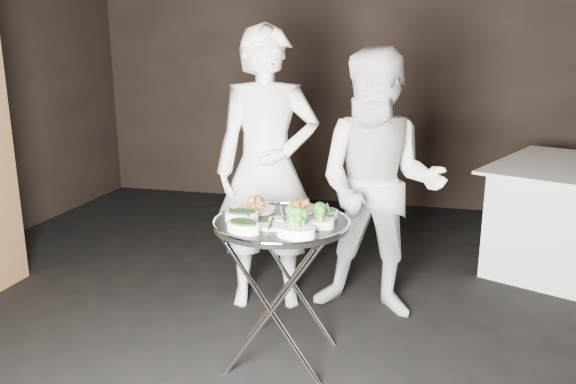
% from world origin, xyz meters
% --- Properties ---
extents(floor, '(6.00, 7.00, 0.05)m').
position_xyz_m(floor, '(0.00, 0.00, -0.03)').
color(floor, black).
rests_on(floor, ground).
extents(wall_back, '(6.00, 0.05, 3.00)m').
position_xyz_m(wall_back, '(0.00, 3.52, 1.50)').
color(wall_back, black).
rests_on(wall_back, floor).
extents(tray_stand, '(0.55, 0.47, 0.81)m').
position_xyz_m(tray_stand, '(0.05, -0.01, 0.45)').
color(tray_stand, silver).
rests_on(tray_stand, floor).
extents(serving_tray, '(0.74, 0.74, 0.04)m').
position_xyz_m(serving_tray, '(0.05, -0.01, 0.82)').
color(serving_tray, black).
rests_on(serving_tray, tray_stand).
extents(potato_plate_a, '(0.23, 0.23, 0.08)m').
position_xyz_m(potato_plate_a, '(-0.14, 0.15, 0.86)').
color(potato_plate_a, beige).
rests_on(potato_plate_a, serving_tray).
extents(potato_plate_b, '(0.19, 0.19, 0.06)m').
position_xyz_m(potato_plate_b, '(0.11, 0.21, 0.85)').
color(potato_plate_b, beige).
rests_on(potato_plate_b, serving_tray).
extents(greens_bowl, '(0.11, 0.11, 0.07)m').
position_xyz_m(greens_bowl, '(0.28, 0.11, 0.86)').
color(greens_bowl, white).
rests_on(greens_bowl, serving_tray).
extents(asparagus_plate_a, '(0.19, 0.14, 0.03)m').
position_xyz_m(asparagus_plate_a, '(0.06, 0.01, 0.84)').
color(asparagus_plate_a, white).
rests_on(asparagus_plate_a, serving_tray).
extents(asparagus_plate_b, '(0.19, 0.13, 0.04)m').
position_xyz_m(asparagus_plate_b, '(0.03, -0.14, 0.84)').
color(asparagus_plate_b, white).
rests_on(asparagus_plate_b, serving_tray).
extents(spinach_bowl_a, '(0.20, 0.15, 0.08)m').
position_xyz_m(spinach_bowl_a, '(-0.16, -0.05, 0.86)').
color(spinach_bowl_a, white).
rests_on(spinach_bowl_a, serving_tray).
extents(spinach_bowl_b, '(0.22, 0.18, 0.08)m').
position_xyz_m(spinach_bowl_b, '(-0.09, -0.23, 0.86)').
color(spinach_bowl_b, white).
rests_on(spinach_bowl_b, serving_tray).
extents(broccoli_bowl_a, '(0.19, 0.15, 0.07)m').
position_xyz_m(broccoli_bowl_a, '(0.26, -0.06, 0.86)').
color(broccoli_bowl_a, white).
rests_on(broccoli_bowl_a, serving_tray).
extents(broccoli_bowl_b, '(0.21, 0.16, 0.08)m').
position_xyz_m(broccoli_bowl_b, '(0.18, -0.24, 0.86)').
color(broccoli_bowl_b, white).
rests_on(broccoli_bowl_b, serving_tray).
extents(serving_utensils, '(0.58, 0.43, 0.01)m').
position_xyz_m(serving_utensils, '(0.06, 0.06, 0.88)').
color(serving_utensils, silver).
rests_on(serving_utensils, serving_tray).
extents(waiter_left, '(0.78, 0.62, 1.89)m').
position_xyz_m(waiter_left, '(-0.24, 0.73, 0.94)').
color(waiter_left, silver).
rests_on(waiter_left, floor).
extents(waiter_right, '(0.88, 0.71, 1.74)m').
position_xyz_m(waiter_right, '(0.50, 0.74, 0.87)').
color(waiter_right, silver).
rests_on(waiter_right, floor).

